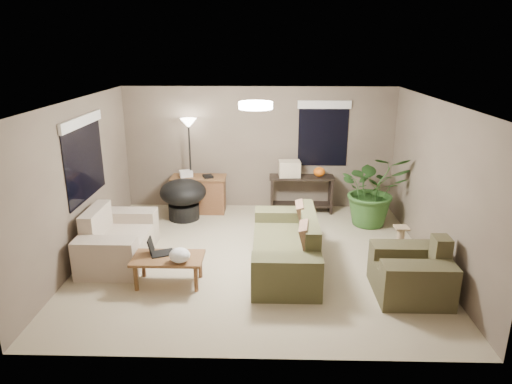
{
  "coord_description": "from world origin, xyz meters",
  "views": [
    {
      "loc": [
        0.18,
        -6.69,
        3.28
      ],
      "look_at": [
        0.0,
        0.2,
        1.05
      ],
      "focal_mm": 32.0,
      "sensor_mm": 36.0,
      "label": 1
    }
  ],
  "objects_px": {
    "floor_lamp": "(189,134)",
    "houseplant": "(373,197)",
    "main_sofa": "(287,249)",
    "loveseat": "(117,241)",
    "desk": "(199,194)",
    "papasan_chair": "(183,196)",
    "armchair": "(412,274)",
    "cat_scratching_post": "(400,243)",
    "console_table": "(301,191)",
    "coffee_table": "(168,261)"
  },
  "relations": [
    {
      "from": "floor_lamp",
      "to": "houseplant",
      "type": "xyz_separation_m",
      "value": [
        3.54,
        -0.66,
        -1.05
      ]
    },
    {
      "from": "main_sofa",
      "to": "loveseat",
      "type": "xyz_separation_m",
      "value": [
        -2.7,
        0.19,
        0.0
      ]
    },
    {
      "from": "desk",
      "to": "papasan_chair",
      "type": "relative_size",
      "value": 1.01
    },
    {
      "from": "armchair",
      "to": "floor_lamp",
      "type": "xyz_separation_m",
      "value": [
        -3.53,
        3.23,
        1.3
      ]
    },
    {
      "from": "main_sofa",
      "to": "houseplant",
      "type": "relative_size",
      "value": 1.57
    },
    {
      "from": "papasan_chair",
      "to": "cat_scratching_post",
      "type": "relative_size",
      "value": 2.17
    },
    {
      "from": "desk",
      "to": "console_table",
      "type": "xyz_separation_m",
      "value": [
        2.08,
        0.07,
        0.06
      ]
    },
    {
      "from": "cat_scratching_post",
      "to": "loveseat",
      "type": "bearing_deg",
      "value": -177.01
    },
    {
      "from": "coffee_table",
      "to": "cat_scratching_post",
      "type": "bearing_deg",
      "value": 16.03
    },
    {
      "from": "floor_lamp",
      "to": "houseplant",
      "type": "distance_m",
      "value": 3.75
    },
    {
      "from": "loveseat",
      "to": "floor_lamp",
      "type": "xyz_separation_m",
      "value": [
        0.83,
        2.25,
        1.3
      ]
    },
    {
      "from": "armchair",
      "to": "console_table",
      "type": "relative_size",
      "value": 0.77
    },
    {
      "from": "floor_lamp",
      "to": "cat_scratching_post",
      "type": "relative_size",
      "value": 3.82
    },
    {
      "from": "coffee_table",
      "to": "console_table",
      "type": "relative_size",
      "value": 0.77
    },
    {
      "from": "armchair",
      "to": "desk",
      "type": "bearing_deg",
      "value": 136.68
    },
    {
      "from": "coffee_table",
      "to": "floor_lamp",
      "type": "bearing_deg",
      "value": 92.89
    },
    {
      "from": "cat_scratching_post",
      "to": "main_sofa",
      "type": "bearing_deg",
      "value": -166.9
    },
    {
      "from": "coffee_table",
      "to": "houseplant",
      "type": "relative_size",
      "value": 0.71
    },
    {
      "from": "loveseat",
      "to": "houseplant",
      "type": "bearing_deg",
      "value": 20.0
    },
    {
      "from": "desk",
      "to": "loveseat",
      "type": "bearing_deg",
      "value": -114.36
    },
    {
      "from": "desk",
      "to": "floor_lamp",
      "type": "height_order",
      "value": "floor_lamp"
    },
    {
      "from": "armchair",
      "to": "houseplant",
      "type": "bearing_deg",
      "value": 89.89
    },
    {
      "from": "coffee_table",
      "to": "desk",
      "type": "height_order",
      "value": "desk"
    },
    {
      "from": "coffee_table",
      "to": "floor_lamp",
      "type": "height_order",
      "value": "floor_lamp"
    },
    {
      "from": "desk",
      "to": "papasan_chair",
      "type": "bearing_deg",
      "value": -121.48
    },
    {
      "from": "desk",
      "to": "papasan_chair",
      "type": "height_order",
      "value": "papasan_chair"
    },
    {
      "from": "desk",
      "to": "floor_lamp",
      "type": "relative_size",
      "value": 0.58
    },
    {
      "from": "loveseat",
      "to": "desk",
      "type": "relative_size",
      "value": 1.45
    },
    {
      "from": "floor_lamp",
      "to": "console_table",
      "type": "bearing_deg",
      "value": 0.48
    },
    {
      "from": "papasan_chair",
      "to": "floor_lamp",
      "type": "xyz_separation_m",
      "value": [
        0.09,
        0.46,
        1.13
      ]
    },
    {
      "from": "loveseat",
      "to": "armchair",
      "type": "height_order",
      "value": "same"
    },
    {
      "from": "cat_scratching_post",
      "to": "papasan_chair",
      "type": "bearing_deg",
      "value": 157.72
    },
    {
      "from": "loveseat",
      "to": "armchair",
      "type": "xyz_separation_m",
      "value": [
        4.37,
        -0.98,
        0.0
      ]
    },
    {
      "from": "armchair",
      "to": "coffee_table",
      "type": "height_order",
      "value": "armchair"
    },
    {
      "from": "coffee_table",
      "to": "houseplant",
      "type": "xyz_separation_m",
      "value": [
        3.39,
        2.38,
        0.19
      ]
    },
    {
      "from": "houseplant",
      "to": "console_table",
      "type": "bearing_deg",
      "value": 152.37
    },
    {
      "from": "houseplant",
      "to": "cat_scratching_post",
      "type": "relative_size",
      "value": 2.8
    },
    {
      "from": "main_sofa",
      "to": "armchair",
      "type": "bearing_deg",
      "value": -25.23
    },
    {
      "from": "console_table",
      "to": "armchair",
      "type": "bearing_deg",
      "value": -68.36
    },
    {
      "from": "main_sofa",
      "to": "floor_lamp",
      "type": "relative_size",
      "value": 1.15
    },
    {
      "from": "coffee_table",
      "to": "cat_scratching_post",
      "type": "distance_m",
      "value": 3.71
    },
    {
      "from": "papasan_chair",
      "to": "houseplant",
      "type": "relative_size",
      "value": 0.78
    },
    {
      "from": "main_sofa",
      "to": "console_table",
      "type": "bearing_deg",
      "value": 81.25
    },
    {
      "from": "coffee_table",
      "to": "loveseat",
      "type": "bearing_deg",
      "value": 141.52
    },
    {
      "from": "armchair",
      "to": "papasan_chair",
      "type": "distance_m",
      "value": 4.56
    },
    {
      "from": "floor_lamp",
      "to": "houseplant",
      "type": "height_order",
      "value": "floor_lamp"
    },
    {
      "from": "cat_scratching_post",
      "to": "houseplant",
      "type": "bearing_deg",
      "value": 97.42
    },
    {
      "from": "coffee_table",
      "to": "floor_lamp",
      "type": "distance_m",
      "value": 3.28
    },
    {
      "from": "houseplant",
      "to": "cat_scratching_post",
      "type": "xyz_separation_m",
      "value": [
        0.18,
        -1.35,
        -0.33
      ]
    },
    {
      "from": "armchair",
      "to": "houseplant",
      "type": "distance_m",
      "value": 2.58
    }
  ]
}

